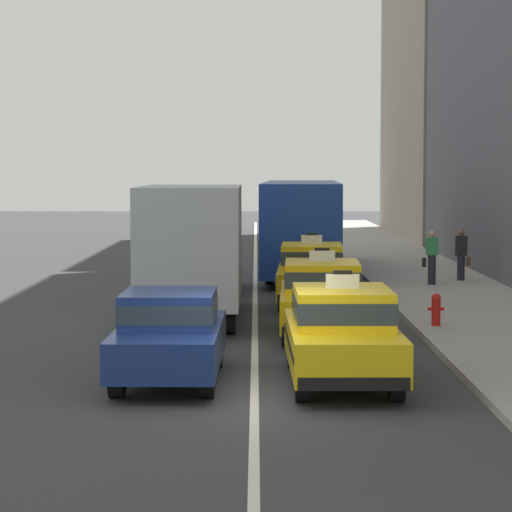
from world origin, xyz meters
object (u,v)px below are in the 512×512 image
Objects in this scene: taxi_right_second at (319,297)px; taxi_right_third at (309,273)px; box_truck_left_second at (190,247)px; pedestrian_near_crosswalk at (458,255)px; pedestrian_mid_block at (429,257)px; sedan_left_nearest at (167,333)px; sedan_left_third at (202,263)px; taxi_right_nearest at (339,333)px; bus_right_fourth at (298,222)px; fire_hydrant at (433,308)px.

taxi_right_second is 5.73m from taxi_right_third.
box_truck_left_second is 4.30× the size of pedestrian_near_crosswalk.
pedestrian_mid_block is at bearing 45.59° from box_truck_left_second.
sedan_left_third is (-0.03, 14.58, 0.00)m from sedan_left_nearest.
pedestrian_mid_block is at bearing 65.55° from sedan_left_nearest.
taxi_right_nearest is 20.07m from bus_right_fourth.
box_truck_left_second is 9.54× the size of fire_hydrant.
taxi_right_second is at bearing 61.10° from sedan_left_nearest.
box_truck_left_second reaches higher than fire_hydrant.
sedan_left_third is (-0.00, 6.54, -0.93)m from box_truck_left_second.
fire_hydrant is at bearing -103.24° from pedestrian_near_crosswalk.
sedan_left_third is 9.73m from taxi_right_second.
fire_hydrant is (-2.46, -10.44, -0.41)m from pedestrian_near_crosswalk.
bus_right_fourth is (3.06, 19.84, 0.97)m from sedan_left_nearest.
bus_right_fourth is (3.09, 11.80, 0.04)m from box_truck_left_second.
taxi_right_second is 12.18m from pedestrian_near_crosswalk.
taxi_right_nearest is at bearing -70.07° from box_truck_left_second.
pedestrian_mid_block is at bearing 68.12° from taxi_right_second.
fire_hydrant is at bearing -20.49° from box_truck_left_second.
taxi_right_nearest is 11.25m from taxi_right_third.
pedestrian_near_crosswalk reaches higher than fire_hydrant.
pedestrian_near_crosswalk is 10.73m from fire_hydrant.
sedan_left_nearest is 18.24m from pedestrian_near_crosswalk.
sedan_left_third is 6.90m from pedestrian_mid_block.
sedan_left_third is at bearing 90.02° from box_truck_left_second.
box_truck_left_second reaches higher than taxi_right_third.
taxi_right_third reaches higher than pedestrian_mid_block.
pedestrian_mid_block is (6.85, 15.06, 0.13)m from sedan_left_nearest.
taxi_right_nearest and taxi_right_third have the same top height.
taxi_right_third reaches higher than pedestrian_near_crosswalk.
fire_hydrant is (5.55, 5.96, -0.30)m from sedan_left_nearest.
sedan_left_nearest is 0.62× the size of box_truck_left_second.
pedestrian_mid_block is (3.89, 15.26, 0.10)m from taxi_right_nearest.
taxi_right_nearest is at bearing -112.83° from fire_hydrant.
bus_right_fourth is (3.10, 5.26, 0.97)m from sedan_left_third.
sedan_left_third is 5.90× the size of fire_hydrant.
taxi_right_second is 2.71m from fire_hydrant.
bus_right_fourth is at bearing 81.23° from sedan_left_nearest.
pedestrian_mid_block is at bearing -51.61° from bus_right_fourth.
sedan_left_third is at bearing 90.13° from sedan_left_nearest.
sedan_left_nearest is at bearing -116.02° from pedestrian_near_crosswalk.
taxi_right_second reaches higher than pedestrian_near_crosswalk.
sedan_left_third is at bearing -120.47° from bus_right_fourth.
pedestrian_mid_block is at bearing 75.69° from taxi_right_nearest.
sedan_left_nearest is 0.38× the size of bus_right_fourth.
taxi_right_second is 0.41× the size of bus_right_fourth.
taxi_right_third is (3.02, 3.01, -0.90)m from box_truck_left_second.
taxi_right_nearest is 0.41× the size of bus_right_fourth.
box_truck_left_second is 1.52× the size of taxi_right_nearest.
taxi_right_nearest is at bearing -104.31° from pedestrian_mid_block.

